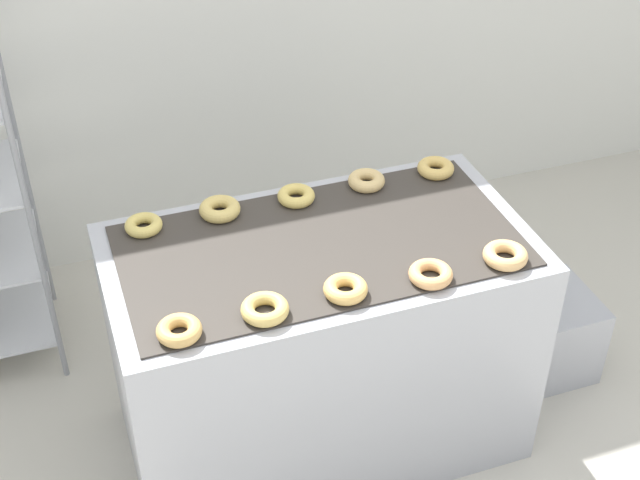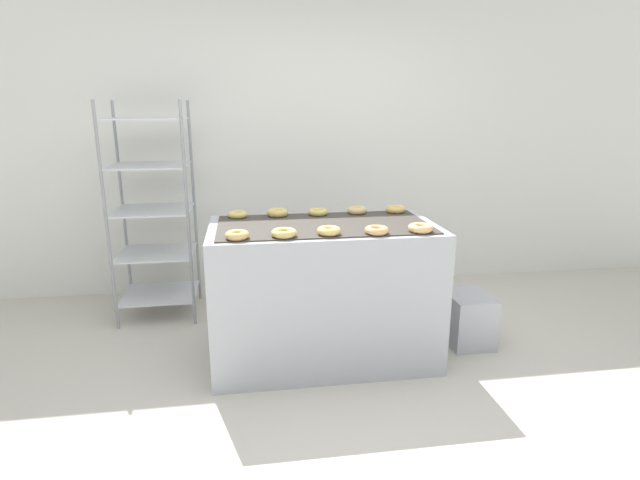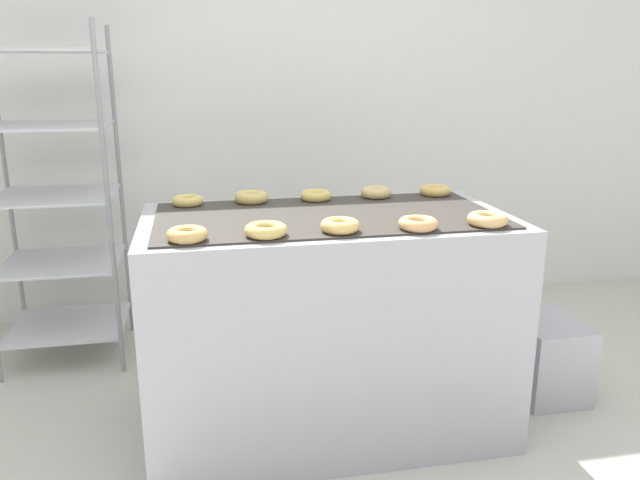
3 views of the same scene
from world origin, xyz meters
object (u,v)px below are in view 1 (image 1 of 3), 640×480
Objects in this scene: glaze_bin at (552,330)px; donut_far_leftmost at (144,225)px; fryer_machine at (320,346)px; donut_far_right at (366,181)px; donut_near_rightmost at (505,255)px; donut_near_left at (265,309)px; donut_far_left at (220,209)px; donut_far_center at (296,196)px; donut_near_center at (345,289)px; donut_far_rightmost at (436,168)px; donut_near_right at (431,274)px; donut_near_leftmost at (179,330)px.

donut_far_leftmost is at bearing 171.59° from glaze_bin.
donut_far_right is at bearing 45.60° from fryer_machine.
donut_near_left is at bearing 179.74° from donut_near_rightmost.
glaze_bin is at bearing -8.41° from donut_far_leftmost.
donut_far_left is 0.28m from donut_far_center.
donut_far_left is (-0.26, 0.56, 0.00)m from donut_near_center.
donut_far_rightmost is at bearing -0.82° from donut_far_right.
glaze_bin is 1.16m from donut_near_right.
donut_far_left is 1.07× the size of donut_far_center.
donut_far_rightmost reaches higher than donut_far_center.
donut_far_right reaches higher than donut_near_right.
donut_near_right is (0.29, -0.02, -0.00)m from donut_near_center.
donut_near_left is (-0.28, -0.28, 0.49)m from fryer_machine.
donut_far_center reaches higher than donut_far_leftmost.
donut_far_rightmost reaches higher than fryer_machine.
donut_near_leftmost is 1.10m from donut_near_rightmost.
donut_near_rightmost is at bearing -65.54° from donut_far_right.
donut_near_left is 1.00× the size of donut_near_rightmost.
donut_near_rightmost is at bearing 0.23° from donut_near_leftmost.
donut_near_leftmost is 0.54m from donut_near_center.
donut_far_right is (-0.78, 0.25, 0.77)m from glaze_bin.
donut_near_right is 0.96× the size of donut_near_rightmost.
donut_near_center is at bearing -46.20° from donut_far_leftmost.
fryer_machine is 9.96× the size of donut_far_left.
donut_far_center is (0.29, 0.57, -0.00)m from donut_near_left.
donut_near_rightmost is (0.55, -0.29, 0.49)m from fryer_machine.
fryer_machine is 0.63m from donut_far_left.
donut_near_right is at bearing -1.07° from donut_near_left.
donut_far_right is 0.28m from donut_far_rightmost.
donut_near_center is at bearing 1.78° from donut_near_left.
fryer_machine is at bearing -134.40° from donut_far_right.
donut_near_right reaches higher than fryer_machine.
donut_far_rightmost is (1.11, 0.58, 0.00)m from donut_near_leftmost.
donut_near_right is 0.64m from donut_far_center.
glaze_bin is 1.36m from donut_near_center.
fryer_machine is at bearing 28.06° from donut_near_leftmost.
donut_near_leftmost reaches higher than donut_far_leftmost.
donut_near_rightmost is 0.58m from donut_far_rightmost.
donut_far_right is (0.28, 0.01, 0.00)m from donut_far_center.
fryer_machine is 0.63m from donut_near_right.
donut_near_left and donut_far_rightmost have the same top height.
donut_far_right is (0.83, 0.58, 0.00)m from donut_near_leftmost.
donut_far_leftmost is at bearing 115.42° from donut_near_left.
donut_far_leftmost reaches higher than glaze_bin.
donut_far_left reaches higher than donut_near_rightmost.
donut_far_right is at bearing 1.72° from donut_far_center.
donut_far_left reaches higher than donut_far_rightmost.
donut_near_leftmost and donut_far_rightmost have the same top height.
donut_near_center is 1.01× the size of donut_far_rightmost.
donut_far_left is 0.56m from donut_far_right.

